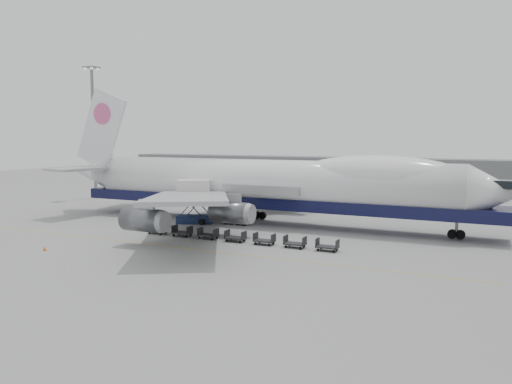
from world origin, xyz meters
The scene contains 14 objects.
ground centered at (0.00, 0.00, 0.00)m, with size 260.00×260.00×0.00m, color gray.
apron_line centered at (0.00, -6.00, 0.01)m, with size 60.00×0.15×0.01m, color gold.
hangar centered at (-10.00, 70.00, 3.50)m, with size 110.00×8.00×7.00m, color slate.
floodlight_mast centered at (-42.00, 24.00, 14.27)m, with size 2.40×2.40×25.43m.
airliner centered at (0.64, 12.00, 5.62)m, with size 67.00×55.30×19.98m.
catering_truck centered at (-8.85, 7.95, 3.44)m, with size 5.43×4.61×6.08m.
traffic_cone centered at (-14.04, -13.41, 0.24)m, with size 0.35×0.35×0.51m.
dolly_0 centered at (-8.82, -0.68, 0.53)m, with size 2.30×1.35×1.30m.
dolly_1 centered at (-5.16, -0.68, 0.53)m, with size 2.30×1.35×1.30m.
dolly_2 centered at (-1.51, -0.68, 0.53)m, with size 2.30×1.35×1.30m.
dolly_3 centered at (2.15, -0.68, 0.53)m, with size 2.30×1.35×1.30m.
dolly_4 centered at (5.81, -0.68, 0.53)m, with size 2.30×1.35×1.30m.
dolly_5 centered at (9.47, -0.68, 0.53)m, with size 2.30×1.35×1.30m.
dolly_6 centered at (13.12, -0.68, 0.53)m, with size 2.30×1.35×1.30m.
Camera 1 is at (28.53, -50.60, 12.01)m, focal length 35.00 mm.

